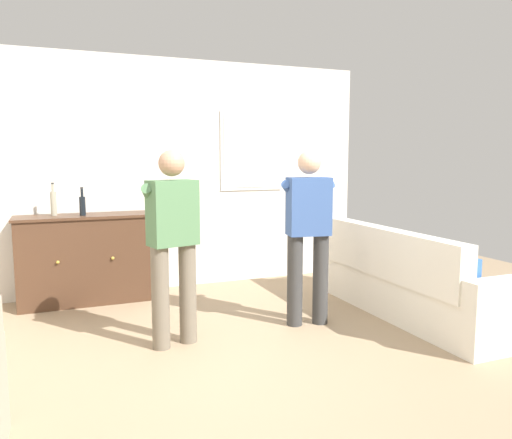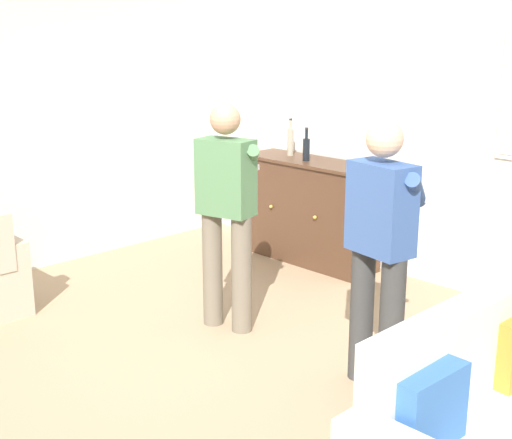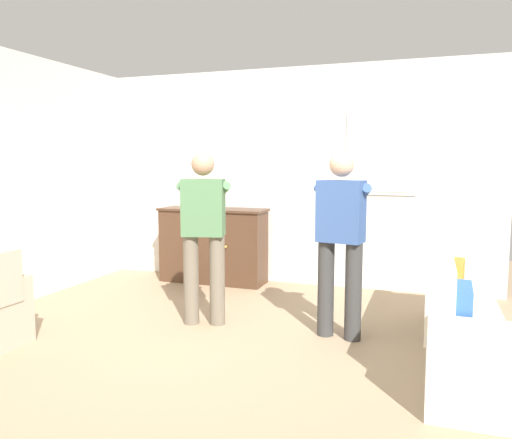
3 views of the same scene
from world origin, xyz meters
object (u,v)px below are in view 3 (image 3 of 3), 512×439
bottle_liquor_amber (211,200)px  person_standing_right (341,235)px  person_standing_left (204,230)px  sideboard_cabinet (213,245)px  bottle_wine_green (194,197)px  couch (456,312)px

bottle_liquor_amber → person_standing_right: person_standing_right is taller
bottle_liquor_amber → person_standing_left: (0.63, -1.57, -0.17)m
person_standing_left → person_standing_right: same height
sideboard_cabinet → person_standing_left: (0.63, -1.62, 0.44)m
bottle_wine_green → person_standing_left: (0.92, -1.66, -0.19)m
person_standing_left → bottle_liquor_amber: bearing=112.0°
bottle_wine_green → person_standing_right: (2.25, -1.61, -0.19)m
bottle_wine_green → bottle_liquor_amber: size_ratio=1.16×
sideboard_cabinet → bottle_wine_green: bearing=172.2°
bottle_liquor_amber → sideboard_cabinet: bearing=89.3°
bottle_wine_green → person_standing_right: person_standing_right is taller
couch → bottle_liquor_amber: (-2.94, 1.59, 0.75)m
couch → bottle_wine_green: (-3.23, 1.69, 0.78)m
couch → person_standing_right: 1.14m
couch → person_standing_right: bearing=175.6°
sideboard_cabinet → bottle_wine_green: bottle_wine_green is taller
bottle_wine_green → person_standing_right: bearing=-35.7°
couch → bottle_liquor_amber: bottle_liquor_amber is taller
bottle_wine_green → person_standing_left: bearing=-61.0°
sideboard_cabinet → person_standing_left: person_standing_left is taller
couch → sideboard_cabinet: sideboard_cabinet is taller
person_standing_left → person_standing_right: size_ratio=1.00×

